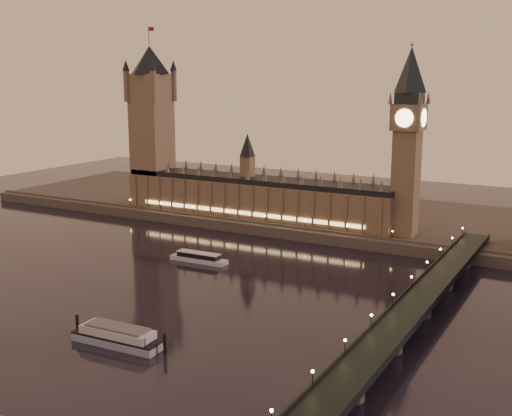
% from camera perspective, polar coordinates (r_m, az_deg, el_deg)
% --- Properties ---
extents(ground, '(700.00, 700.00, 0.00)m').
position_cam_1_polar(ground, '(283.76, -4.96, -7.46)').
color(ground, black).
rests_on(ground, ground).
extents(far_embankment, '(560.00, 130.00, 6.00)m').
position_cam_1_polar(far_embankment, '(414.63, 11.48, -1.07)').
color(far_embankment, '#423D35').
rests_on(far_embankment, ground).
extents(palace_of_westminster, '(180.00, 26.62, 52.00)m').
position_cam_1_polar(palace_of_westminster, '(398.58, -0.03, 1.41)').
color(palace_of_westminster, brown).
rests_on(palace_of_westminster, ground).
extents(victoria_tower, '(31.68, 31.68, 118.00)m').
position_cam_1_polar(victoria_tower, '(437.69, -9.27, 7.99)').
color(victoria_tower, brown).
rests_on(victoria_tower, ground).
extents(big_ben, '(17.68, 17.68, 104.00)m').
position_cam_1_polar(big_ben, '(356.88, 13.36, 6.73)').
color(big_ben, brown).
rests_on(big_ben, ground).
extents(westminster_bridge, '(13.20, 260.00, 15.30)m').
position_cam_1_polar(westminster_bridge, '(245.17, 13.29, -9.52)').
color(westminster_bridge, black).
rests_on(westminster_bridge, ground).
extents(cruise_boat_a, '(31.27, 7.82, 4.97)m').
position_cam_1_polar(cruise_boat_a, '(327.85, -5.12, -4.42)').
color(cruise_boat_a, silver).
rests_on(cruise_boat_a, ground).
extents(moored_barge, '(39.60, 11.24, 7.27)m').
position_cam_1_polar(moored_barge, '(234.92, -12.20, -11.07)').
color(moored_barge, '#8D9FB4').
rests_on(moored_barge, ground).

